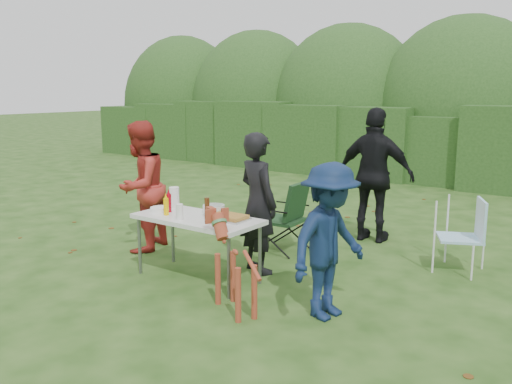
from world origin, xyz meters
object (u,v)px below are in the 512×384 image
Objects in this scene: person_cook at (258,203)px; camping_chair at (282,216)px; paper_towel_roll at (174,198)px; child at (329,241)px; person_red_jacket at (141,187)px; mustard_bottle at (166,207)px; person_black_puffy at (375,175)px; beer_bottle at (207,208)px; dog at (235,266)px; lawn_chair at (460,235)px; folding_table at (198,221)px; ketchup_bottle at (169,203)px.

person_cook reaches higher than camping_chair.
paper_towel_roll is at bearing 57.36° from camping_chair.
camping_chair is (-0.22, 0.86, -0.35)m from person_cook.
person_red_jacket is at bearing 91.08° from child.
paper_towel_roll is at bearing 119.86° from mustard_bottle.
person_black_puffy reaches higher than beer_bottle.
camping_chair is at bearing 71.52° from mustard_bottle.
camping_chair is at bearing 107.61° from person_red_jacket.
child is 7.58× the size of mustard_bottle.
beer_bottle is 0.71m from paper_towel_roll.
person_red_jacket is 1.19m from mustard_bottle.
person_black_puffy is at bearing 117.36° from person_red_jacket.
person_red_jacket is 3.29m from person_black_puffy.
child is 0.95m from dog.
person_red_jacket is 3.17m from child.
lawn_chair is 3.53m from mustard_bottle.
beer_bottle is (0.14, 0.01, 0.17)m from folding_table.
paper_towel_roll is at bearing 58.67° from person_red_jacket.
dog is at bearing 84.67° from person_black_puffy.
mustard_bottle is (-0.54, -1.62, 0.35)m from camping_chair.
ketchup_bottle is (-1.43, -2.70, -0.11)m from person_black_puffy.
person_cook is at bearing 72.43° from child.
person_cook is 1.50m from child.
person_black_puffy is at bearing 25.07° from child.
child reaches higher than folding_table.
person_cook is (0.41, 0.62, 0.16)m from folding_table.
camping_chair is 1.66m from ketchup_bottle.
beer_bottle reaches higher than ketchup_bottle.
folding_table is at bearing 97.69° from child.
dog is at bearing 52.38° from person_red_jacket.
person_cook is 1.06m from ketchup_bottle.
person_cook is 1.72× the size of camping_chair.
lawn_chair is at bearing -7.23° from child.
camping_chair is at bearing -55.26° from person_cook.
person_red_jacket is at bearing 30.78° from camping_chair.
dog is at bearing -15.22° from mustard_bottle.
person_cook is at bearing 37.03° from ketchup_bottle.
paper_towel_roll is (-1.48, 0.68, 0.40)m from dog.
mustard_bottle is (-0.76, -0.77, -0.01)m from person_cook.
ketchup_bottle is at bearing 8.12° from dog.
camping_chair is at bearing 88.17° from beer_bottle.
person_cook is at bearing 24.48° from paper_towel_roll.
person_black_puffy is 3.13m from mustard_bottle.
mustard_bottle is at bearing -60.14° from paper_towel_roll.
person_cook is at bearing 66.56° from beer_bottle.
child is (3.13, -0.48, -0.13)m from person_red_jacket.
lawn_chair is at bearing 38.63° from mustard_bottle.
lawn_chair is at bearing -168.63° from camping_chair.
ketchup_bottle is at bearing -177.75° from beer_bottle.
person_cook is 7.68× the size of ketchup_bottle.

